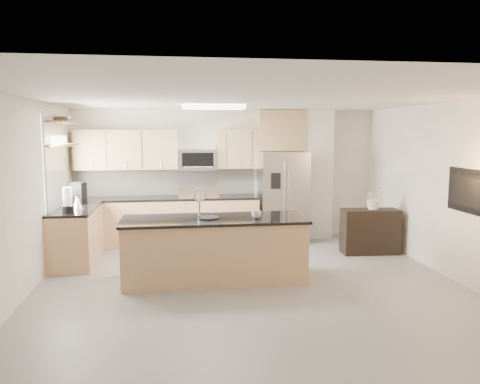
{
  "coord_description": "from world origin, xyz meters",
  "views": [
    {
      "loc": [
        -1.02,
        -6.06,
        2.17
      ],
      "look_at": [
        -0.0,
        1.3,
        1.21
      ],
      "focal_mm": 35.0,
      "sensor_mm": 36.0,
      "label": 1
    }
  ],
  "objects": [
    {
      "name": "floor",
      "position": [
        0.0,
        0.0,
        0.0
      ],
      "size": [
        6.5,
        6.5,
        0.0
      ],
      "primitive_type": "plane",
      "color": "gray",
      "rests_on": "ground"
    },
    {
      "name": "ceiling",
      "position": [
        0.0,
        0.0,
        2.6
      ],
      "size": [
        6.0,
        6.5,
        0.02
      ],
      "primitive_type": "cube",
      "color": "silver",
      "rests_on": "wall_back"
    },
    {
      "name": "wall_back",
      "position": [
        0.0,
        3.25,
        1.3
      ],
      "size": [
        6.0,
        0.02,
        2.6
      ],
      "primitive_type": "cube",
      "color": "white",
      "rests_on": "floor"
    },
    {
      "name": "wall_front",
      "position": [
        0.0,
        -3.25,
        1.3
      ],
      "size": [
        6.0,
        0.02,
        2.6
      ],
      "primitive_type": "cube",
      "color": "white",
      "rests_on": "floor"
    },
    {
      "name": "wall_left",
      "position": [
        -3.0,
        0.0,
        1.3
      ],
      "size": [
        0.02,
        6.5,
        2.6
      ],
      "primitive_type": "cube",
      "color": "white",
      "rests_on": "floor"
    },
    {
      "name": "wall_right",
      "position": [
        3.0,
        0.0,
        1.3
      ],
      "size": [
        0.02,
        6.5,
        2.6
      ],
      "primitive_type": "cube",
      "color": "white",
      "rests_on": "floor"
    },
    {
      "name": "back_counter",
      "position": [
        -1.23,
        2.93,
        0.47
      ],
      "size": [
        3.55,
        0.66,
        1.44
      ],
      "color": "tan",
      "rests_on": "floor"
    },
    {
      "name": "left_counter",
      "position": [
        -2.67,
        1.85,
        0.46
      ],
      "size": [
        0.66,
        1.5,
        0.92
      ],
      "color": "tan",
      "rests_on": "floor"
    },
    {
      "name": "range",
      "position": [
        -0.6,
        2.92,
        0.47
      ],
      "size": [
        0.76,
        0.64,
        1.14
      ],
      "color": "black",
      "rests_on": "floor"
    },
    {
      "name": "upper_cabinets",
      "position": [
        -1.3,
        3.09,
        1.83
      ],
      "size": [
        3.5,
        0.33,
        0.75
      ],
      "color": "tan",
      "rests_on": "wall_back"
    },
    {
      "name": "microwave",
      "position": [
        -0.6,
        3.04,
        1.63
      ],
      "size": [
        0.76,
        0.4,
        0.4
      ],
      "color": "#B3B3B6",
      "rests_on": "upper_cabinets"
    },
    {
      "name": "refrigerator",
      "position": [
        1.06,
        2.87,
        0.89
      ],
      "size": [
        0.92,
        0.78,
        1.78
      ],
      "color": "#B3B3B6",
      "rests_on": "floor"
    },
    {
      "name": "partition_column",
      "position": [
        1.82,
        3.1,
        1.3
      ],
      "size": [
        0.6,
        0.3,
        2.6
      ],
      "primitive_type": "cube",
      "color": "white",
      "rests_on": "floor"
    },
    {
      "name": "window",
      "position": [
        -2.98,
        1.85,
        1.65
      ],
      "size": [
        0.04,
        1.15,
        1.65
      ],
      "color": "white",
      "rests_on": "wall_left"
    },
    {
      "name": "shelf_lower",
      "position": [
        -2.85,
        1.95,
        1.95
      ],
      "size": [
        0.3,
        1.2,
        0.04
      ],
      "primitive_type": "cube",
      "color": "olive",
      "rests_on": "wall_left"
    },
    {
      "name": "shelf_upper",
      "position": [
        -2.85,
        1.95,
        2.32
      ],
      "size": [
        0.3,
        1.2,
        0.04
      ],
      "primitive_type": "cube",
      "color": "olive",
      "rests_on": "wall_left"
    },
    {
      "name": "ceiling_fixture",
      "position": [
        -0.4,
        1.6,
        2.56
      ],
      "size": [
        1.0,
        0.5,
        0.06
      ],
      "primitive_type": "cube",
      "color": "white",
      "rests_on": "ceiling"
    },
    {
      "name": "island",
      "position": [
        -0.48,
        0.61,
        0.46
      ],
      "size": [
        2.67,
        0.97,
        1.35
      ],
      "rotation": [
        0.0,
        0.0,
        0.0
      ],
      "color": "tan",
      "rests_on": "floor"
    },
    {
      "name": "credenza",
      "position": [
        2.4,
        1.73,
        0.4
      ],
      "size": [
        1.02,
        0.47,
        0.8
      ],
      "primitive_type": "cube",
      "rotation": [
        0.0,
        0.0,
        -0.05
      ],
      "color": "black",
      "rests_on": "floor"
    },
    {
      "name": "cup",
      "position": [
        0.13,
        0.51,
        0.98
      ],
      "size": [
        0.15,
        0.15,
        0.11
      ],
      "primitive_type": "imported",
      "rotation": [
        0.0,
        0.0,
        -0.11
      ],
      "color": "silver",
      "rests_on": "island"
    },
    {
      "name": "platter",
      "position": [
        -0.57,
        0.61,
        0.93
      ],
      "size": [
        0.43,
        0.43,
        0.02
      ],
      "primitive_type": "cylinder",
      "rotation": [
        0.0,
        0.0,
        0.42
      ],
      "color": "black",
      "rests_on": "island"
    },
    {
      "name": "blender",
      "position": [
        -2.67,
        1.33,
        1.1
      ],
      "size": [
        0.18,
        0.18,
        0.41
      ],
      "color": "black",
      "rests_on": "left_counter"
    },
    {
      "name": "kettle",
      "position": [
        -2.62,
        1.79,
        1.02
      ],
      "size": [
        0.19,
        0.19,
        0.23
      ],
      "color": "#B3B3B6",
      "rests_on": "left_counter"
    },
    {
      "name": "coffee_maker",
      "position": [
        -2.69,
        2.27,
        1.1
      ],
      "size": [
        0.25,
        0.28,
        0.38
      ],
      "color": "black",
      "rests_on": "left_counter"
    },
    {
      "name": "bowl",
      "position": [
        -2.85,
        1.98,
        2.39
      ],
      "size": [
        0.41,
        0.41,
        0.1
      ],
      "primitive_type": "imported",
      "rotation": [
        0.0,
        0.0,
        0.04
      ],
      "color": "#B3B3B6",
      "rests_on": "shelf_upper"
    },
    {
      "name": "flower_vase",
      "position": [
        2.45,
        1.73,
        1.1
      ],
      "size": [
        0.66,
        0.61,
        0.6
      ],
      "primitive_type": "imported",
      "rotation": [
        0.0,
        0.0,
        0.3
      ],
      "color": "white",
      "rests_on": "credenza"
    },
    {
      "name": "television",
      "position": [
        2.91,
        -0.2,
        1.35
      ],
      "size": [
        0.14,
        1.08,
        0.62
      ],
      "primitive_type": "imported",
      "rotation": [
        0.0,
        0.0,
        1.57
      ],
      "color": "black",
      "rests_on": "wall_right"
    }
  ]
}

